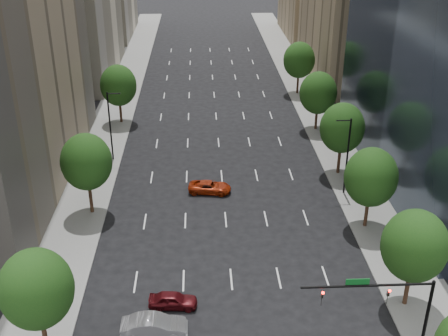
{
  "coord_description": "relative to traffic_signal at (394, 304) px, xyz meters",
  "views": [
    {
      "loc": [
        -2.45,
        0.33,
        30.35
      ],
      "look_at": [
        -0.37,
        45.82,
        8.0
      ],
      "focal_mm": 45.02,
      "sensor_mm": 36.0,
      "label": 1
    }
  ],
  "objects": [
    {
      "name": "sidewalk_left",
      "position": [
        -26.03,
        30.0,
        -5.1
      ],
      "size": [
        6.0,
        200.0,
        0.15
      ],
      "primitive_type": "cube",
      "color": "slate",
      "rests_on": "ground"
    },
    {
      "name": "sidewalk_right",
      "position": [
        4.97,
        30.0,
        -5.1
      ],
      "size": [
        6.0,
        200.0,
        0.15
      ],
      "primitive_type": "cube",
      "color": "slate",
      "rests_on": "ground"
    },
    {
      "name": "filler_right",
      "position": [
        14.47,
        103.0,
        2.83
      ],
      "size": [
        14.0,
        26.0,
        16.0
      ],
      "primitive_type": "cube",
      "color": "#8C7759",
      "rests_on": "ground"
    },
    {
      "name": "tree_right_1",
      "position": [
        3.47,
        6.0,
        0.58
      ],
      "size": [
        5.2,
        5.2,
        8.75
      ],
      "color": "#382316",
      "rests_on": "ground"
    },
    {
      "name": "tree_right_2",
      "position": [
        3.47,
        18.0,
        0.43
      ],
      "size": [
        5.2,
        5.2,
        8.61
      ],
      "color": "#382316",
      "rests_on": "ground"
    },
    {
      "name": "tree_right_3",
      "position": [
        3.47,
        30.0,
        0.72
      ],
      "size": [
        5.2,
        5.2,
        8.89
      ],
      "color": "#382316",
      "rests_on": "ground"
    },
    {
      "name": "tree_right_4",
      "position": [
        3.47,
        44.0,
        0.29
      ],
      "size": [
        5.2,
        5.2,
        8.46
      ],
      "color": "#382316",
      "rests_on": "ground"
    },
    {
      "name": "tree_right_5",
      "position": [
        3.47,
        60.0,
        0.58
      ],
      "size": [
        5.2,
        5.2,
        8.75
      ],
      "color": "#382316",
      "rests_on": "ground"
    },
    {
      "name": "tree_left_0",
      "position": [
        -24.53,
        2.0,
        0.58
      ],
      "size": [
        5.2,
        5.2,
        8.75
      ],
      "color": "#382316",
      "rests_on": "ground"
    },
    {
      "name": "tree_left_1",
      "position": [
        -24.53,
        22.0,
        0.79
      ],
      "size": [
        5.2,
        5.2,
        8.97
      ],
      "color": "#382316",
      "rests_on": "ground"
    },
    {
      "name": "tree_left_2",
      "position": [
        -24.53,
        48.0,
        0.5
      ],
      "size": [
        5.2,
        5.2,
        8.68
      ],
      "color": "#382316",
      "rests_on": "ground"
    },
    {
      "name": "streetlight_rn",
      "position": [
        2.91,
        25.0,
        -0.33
      ],
      "size": [
        1.7,
        0.2,
        9.0
      ],
      "color": "black",
      "rests_on": "ground"
    },
    {
      "name": "streetlight_ln",
      "position": [
        -23.96,
        35.0,
        -0.33
      ],
      "size": [
        1.7,
        0.2,
        9.0
      ],
      "color": "black",
      "rests_on": "ground"
    },
    {
      "name": "traffic_signal",
      "position": [
        0.0,
        0.0,
        0.0
      ],
      "size": [
        9.12,
        0.4,
        7.38
      ],
      "color": "black",
      "rests_on": "ground"
    },
    {
      "name": "car_maroon",
      "position": [
        -15.47,
        6.6,
        -4.5
      ],
      "size": [
        4.05,
        1.86,
        1.35
      ],
      "primitive_type": "imported",
      "rotation": [
        0.0,
        0.0,
        1.5
      ],
      "color": "#4A0C10",
      "rests_on": "ground"
    },
    {
      "name": "car_silver",
      "position": [
        -16.76,
        3.4,
        -4.34
      ],
      "size": [
        5.06,
        1.78,
        1.67
      ],
      "primitive_type": "imported",
      "rotation": [
        0.0,
        0.0,
        1.57
      ],
      "color": "gray",
      "rests_on": "ground"
    },
    {
      "name": "car_red_far",
      "position": [
        -12.03,
        25.97,
        -4.51
      ],
      "size": [
        5.03,
        2.82,
        1.33
      ],
      "primitive_type": "imported",
      "rotation": [
        0.0,
        0.0,
        1.44
      ],
      "color": "#99260B",
      "rests_on": "ground"
    }
  ]
}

